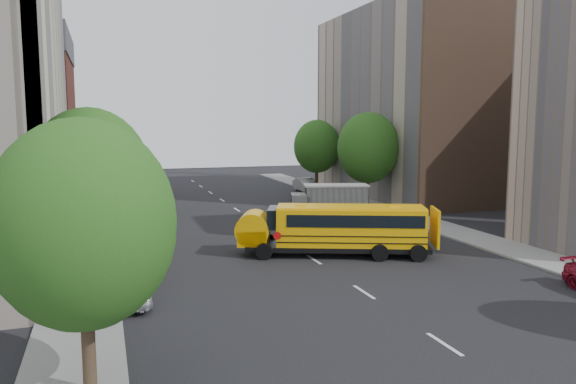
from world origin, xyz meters
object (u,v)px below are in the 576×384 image
street_tree_2 (95,156)px  street_tree_4 (368,148)px  school_bus (336,227)px  street_tree_0 (83,225)px  parked_car_0 (130,285)px  street_tree_1 (90,177)px  parked_car_1 (130,217)px  safari_truck (330,200)px  parked_car_4 (329,194)px  street_tree_5 (317,146)px  parked_car_5 (306,185)px

street_tree_2 → street_tree_4: 22.00m
school_bus → street_tree_4: bearing=79.7°
street_tree_0 → parked_car_0: street_tree_0 is taller
street_tree_1 → parked_car_0: street_tree_1 is taller
street_tree_2 → parked_car_1: bearing=-58.1°
parked_car_0 → street_tree_0: bearing=82.9°
street_tree_0 → street_tree_4: (22.00, 28.00, 0.43)m
street_tree_0 → safari_truck: (16.83, 23.82, -3.28)m
street_tree_1 → parked_car_1: (2.20, 14.47, -4.20)m
parked_car_1 → parked_car_4: 18.96m
street_tree_5 → street_tree_0: bearing=-118.8°
street_tree_2 → street_tree_4: size_ratio=0.95×
street_tree_1 → parked_car_4: street_tree_1 is taller
street_tree_0 → street_tree_5: street_tree_5 is taller
parked_car_0 → parked_car_4: parked_car_4 is taller
school_bus → parked_car_5: size_ratio=2.29×
safari_truck → parked_car_1: 14.66m
parked_car_4 → parked_car_5: 8.10m
street_tree_0 → safari_truck: 29.35m
street_tree_1 → parked_car_0: bearing=-57.4°
parked_car_0 → safari_truck: bearing=-130.9°
safari_truck → street_tree_5: bearing=88.1°
street_tree_4 → school_bus: (-9.50, -15.39, -3.51)m
parked_car_0 → parked_car_5: size_ratio=0.97×
street_tree_2 → parked_car_0: 20.65m
street_tree_4 → parked_car_0: bearing=-135.6°
street_tree_1 → street_tree_5: (22.00, 30.00, -0.25)m
street_tree_0 → street_tree_4: bearing=51.8°
street_tree_5 → safari_truck: 17.31m
street_tree_1 → street_tree_5: bearing=53.7°
street_tree_4 → street_tree_5: (-0.00, 12.00, -0.37)m
street_tree_1 → safari_truck: (16.83, 13.82, -3.59)m
parked_car_1 → parked_car_4: size_ratio=0.99×
street_tree_0 → street_tree_5: (22.00, 40.00, 0.06)m
street_tree_1 → street_tree_5: street_tree_1 is taller
street_tree_4 → parked_car_0: street_tree_4 is taller
parked_car_4 → parked_car_1: bearing=-155.2°
safari_truck → parked_car_0: (-15.43, -16.01, -0.63)m
street_tree_2 → parked_car_4: 20.53m
parked_car_0 → parked_car_5: bearing=-118.2°
street_tree_2 → parked_car_1: street_tree_2 is taller
school_bus → safari_truck: bearing=90.2°
street_tree_2 → school_bus: (12.50, -15.39, -3.26)m
street_tree_0 → parked_car_1: 24.87m
street_tree_5 → parked_car_0: (-20.60, -32.19, -3.98)m
parked_car_0 → parked_car_1: parked_car_1 is taller
street_tree_0 → parked_car_4: size_ratio=1.60×
parked_car_5 → street_tree_4: bearing=-83.6°
street_tree_0 → parked_car_4: 37.37m
safari_truck → parked_car_1: (-14.63, 0.65, -0.60)m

